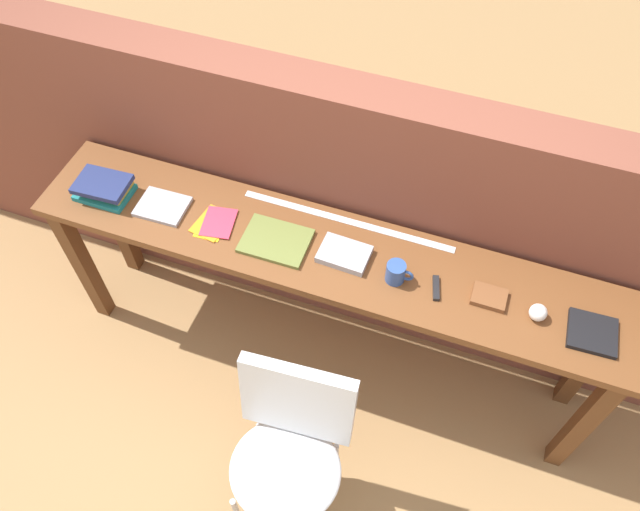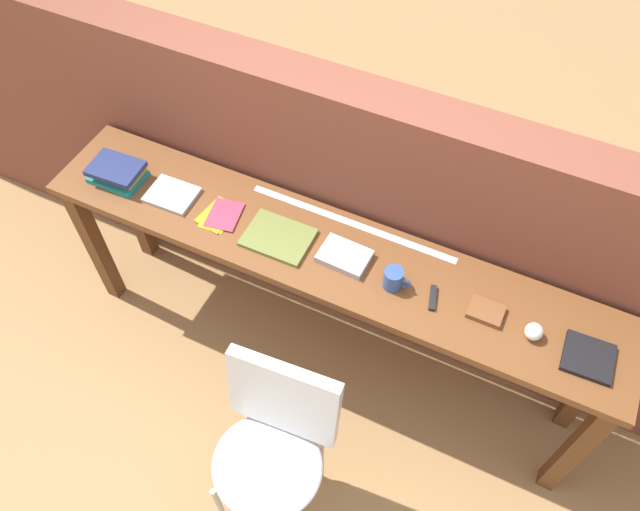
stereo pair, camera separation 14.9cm
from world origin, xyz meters
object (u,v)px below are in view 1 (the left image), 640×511
(chair_white_moulded, at_px, (290,446))
(book_stack_leftmost, at_px, (104,187))
(multitool_folded, at_px, (436,288))
(sports_ball_small, at_px, (538,312))
(pamphlet_pile_colourful, at_px, (215,223))
(book_open_centre, at_px, (276,241))
(mug, at_px, (396,273))
(leather_journal_brown, at_px, (489,297))
(magazine_cycling, at_px, (163,206))
(book_repair_rightmost, at_px, (592,333))

(chair_white_moulded, relative_size, book_stack_leftmost, 3.74)
(multitool_folded, relative_size, sports_ball_small, 1.65)
(pamphlet_pile_colourful, xyz_separation_m, book_open_centre, (0.28, -0.00, 0.00))
(mug, bearing_deg, book_stack_leftmost, 179.69)
(chair_white_moulded, relative_size, pamphlet_pile_colourful, 4.64)
(pamphlet_pile_colourful, distance_m, leather_journal_brown, 1.14)
(book_stack_leftmost, distance_m, leather_journal_brown, 1.66)
(magazine_cycling, xyz_separation_m, pamphlet_pile_colourful, (0.25, -0.01, -0.00))
(pamphlet_pile_colourful, relative_size, leather_journal_brown, 1.48)
(book_stack_leftmost, distance_m, sports_ball_small, 1.84)
(sports_ball_small, bearing_deg, mug, -178.74)
(book_open_centre, bearing_deg, multitool_folded, -0.94)
(multitool_folded, bearing_deg, sports_ball_small, 0.61)
(magazine_cycling, distance_m, book_repair_rightmost, 1.78)
(pamphlet_pile_colourful, relative_size, multitool_folded, 1.75)
(chair_white_moulded, height_order, multitool_folded, multitool_folded)
(mug, xyz_separation_m, sports_ball_small, (0.54, 0.01, -0.01))
(book_stack_leftmost, height_order, magazine_cycling, book_stack_leftmost)
(pamphlet_pile_colourful, distance_m, sports_ball_small, 1.33)
(book_open_centre, bearing_deg, book_repair_rightmost, -0.85)
(leather_journal_brown, bearing_deg, book_open_centre, -178.79)
(multitool_folded, distance_m, leather_journal_brown, 0.20)
(mug, bearing_deg, chair_white_moulded, -107.58)
(pamphlet_pile_colourful, height_order, mug, mug)
(book_stack_leftmost, relative_size, book_repair_rightmost, 1.36)
(chair_white_moulded, xyz_separation_m, book_stack_leftmost, (-1.09, 0.65, 0.40))
(book_open_centre, distance_m, sports_ball_small, 1.05)
(multitool_folded, bearing_deg, magazine_cycling, 179.43)
(book_open_centre, distance_m, multitool_folded, 0.67)
(mug, height_order, multitool_folded, mug)
(magazine_cycling, distance_m, mug, 1.03)
(mug, height_order, sports_ball_small, mug)
(magazine_cycling, relative_size, leather_journal_brown, 1.59)
(leather_journal_brown, height_order, book_repair_rightmost, leather_journal_brown)
(book_stack_leftmost, bearing_deg, magazine_cycling, 2.68)
(pamphlet_pile_colourful, bearing_deg, chair_white_moulded, -48.75)
(book_stack_leftmost, relative_size, sports_ball_small, 3.57)
(book_open_centre, bearing_deg, mug, -1.91)
(sports_ball_small, height_order, book_repair_rightmost, sports_ball_small)
(magazine_cycling, relative_size, pamphlet_pile_colourful, 1.08)
(multitool_folded, height_order, leather_journal_brown, leather_journal_brown)
(leather_journal_brown, bearing_deg, mug, -174.99)
(leather_journal_brown, bearing_deg, book_stack_leftmost, -179.35)
(pamphlet_pile_colourful, relative_size, sports_ball_small, 2.88)
(chair_white_moulded, distance_m, book_open_centre, 0.81)
(book_stack_leftmost, bearing_deg, mug, -0.31)
(pamphlet_pile_colourful, relative_size, mug, 1.75)
(book_stack_leftmost, relative_size, mug, 2.17)
(chair_white_moulded, relative_size, multitool_folded, 8.10)
(pamphlet_pile_colourful, height_order, sports_ball_small, sports_ball_small)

